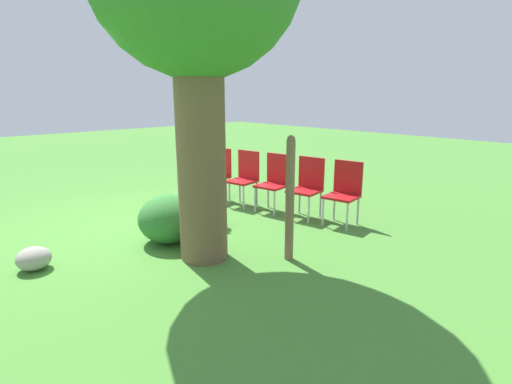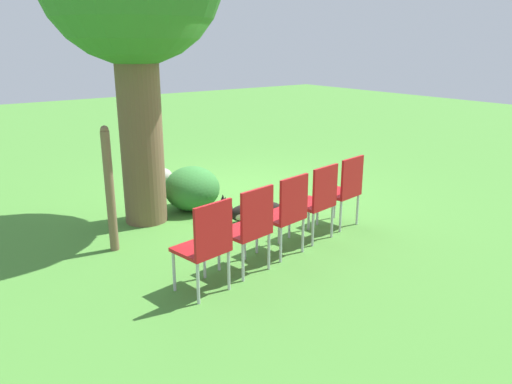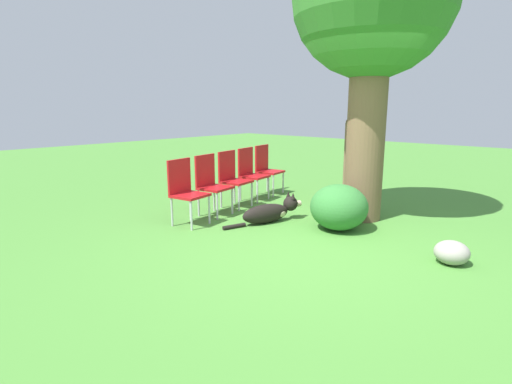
# 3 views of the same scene
# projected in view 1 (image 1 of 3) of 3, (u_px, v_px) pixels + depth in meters

# --- Properties ---
(ground_plane) EXTENTS (30.00, 30.00, 0.00)m
(ground_plane) POSITION_uv_depth(u_px,v_px,m) (135.00, 227.00, 5.76)
(ground_plane) COLOR #478433
(dog) EXTENTS (0.49, 1.27, 0.41)m
(dog) POSITION_uv_depth(u_px,v_px,m) (210.00, 211.00, 6.04)
(dog) COLOR black
(dog) RESTS_ON ground_plane
(fence_post) EXTENTS (0.10, 0.10, 1.45)m
(fence_post) POSITION_uv_depth(u_px,v_px,m) (290.00, 199.00, 4.50)
(fence_post) COLOR brown
(fence_post) RESTS_ON ground_plane
(red_chair_0) EXTENTS (0.49, 0.50, 0.93)m
(red_chair_0) POSITION_uv_depth(u_px,v_px,m) (218.00, 171.00, 7.13)
(red_chair_0) COLOR #B21419
(red_chair_0) RESTS_ON ground_plane
(red_chair_1) EXTENTS (0.49, 0.50, 0.93)m
(red_chair_1) POSITION_uv_depth(u_px,v_px,m) (245.00, 175.00, 6.80)
(red_chair_1) COLOR #B21419
(red_chair_1) RESTS_ON ground_plane
(red_chair_2) EXTENTS (0.49, 0.50, 0.93)m
(red_chair_2) POSITION_uv_depth(u_px,v_px,m) (275.00, 179.00, 6.47)
(red_chair_2) COLOR #B21419
(red_chair_2) RESTS_ON ground_plane
(red_chair_3) EXTENTS (0.49, 0.50, 0.93)m
(red_chair_3) POSITION_uv_depth(u_px,v_px,m) (308.00, 184.00, 6.13)
(red_chair_3) COLOR #B21419
(red_chair_3) RESTS_ON ground_plane
(red_chair_4) EXTENTS (0.49, 0.50, 0.93)m
(red_chair_4) POSITION_uv_depth(u_px,v_px,m) (344.00, 189.00, 5.80)
(red_chair_4) COLOR #B21419
(red_chair_4) RESTS_ON ground_plane
(garden_rock) EXTENTS (0.36, 0.35, 0.25)m
(garden_rock) POSITION_uv_depth(u_px,v_px,m) (34.00, 259.00, 4.37)
(garden_rock) COLOR gray
(garden_rock) RESTS_ON ground_plane
(low_shrub) EXTENTS (0.78, 0.78, 0.63)m
(low_shrub) POSITION_uv_depth(u_px,v_px,m) (169.00, 219.00, 5.15)
(low_shrub) COLOR #337533
(low_shrub) RESTS_ON ground_plane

